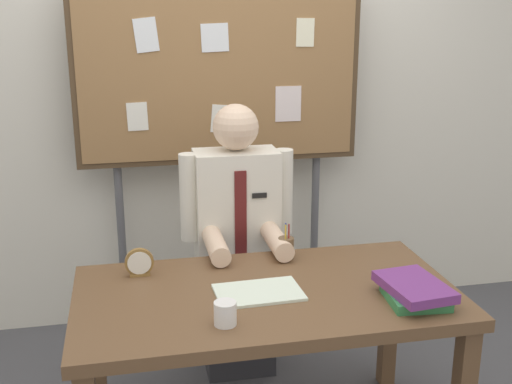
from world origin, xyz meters
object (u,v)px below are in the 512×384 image
(bulletin_board, at_px, (220,79))
(desk, at_px, (266,311))
(person, at_px, (237,251))
(desk_clock, at_px, (139,263))
(coffee_mug, at_px, (225,313))
(pen_holder, at_px, (286,248))
(book_stack, at_px, (415,291))
(open_notebook, at_px, (259,292))

(bulletin_board, bearing_deg, desk, -90.00)
(desk, distance_m, person, 0.65)
(desk_clock, xyz_separation_m, coffee_mug, (0.28, -0.49, -0.01))
(pen_holder, bearing_deg, book_stack, -54.29)
(desk, relative_size, bulletin_board, 0.77)
(person, relative_size, bulletin_board, 0.70)
(pen_holder, bearing_deg, coffee_mug, -123.31)
(book_stack, height_order, open_notebook, book_stack)
(person, height_order, pen_holder, person)
(coffee_mug, bearing_deg, bulletin_board, 81.61)
(book_stack, distance_m, pen_holder, 0.64)
(bulletin_board, relative_size, pen_holder, 12.14)
(bulletin_board, relative_size, book_stack, 6.10)
(book_stack, relative_size, pen_holder, 1.99)
(desk, bearing_deg, book_stack, -20.80)
(open_notebook, bearing_deg, bulletin_board, 88.22)
(bulletin_board, height_order, coffee_mug, bulletin_board)
(person, distance_m, bulletin_board, 0.93)
(person, xyz_separation_m, coffee_mug, (-0.20, -0.89, 0.13))
(pen_holder, bearing_deg, desk, -117.07)
(open_notebook, height_order, desk_clock, desk_clock)
(desk, distance_m, pen_holder, 0.38)
(desk, xyz_separation_m, bulletin_board, (0.00, 1.14, 0.80))
(coffee_mug, bearing_deg, open_notebook, 52.66)
(desk_clock, bearing_deg, person, 39.28)
(book_stack, xyz_separation_m, open_notebook, (-0.57, 0.18, -0.03))
(book_stack, xyz_separation_m, coffee_mug, (-0.74, -0.04, 0.00))
(open_notebook, height_order, coffee_mug, coffee_mug)
(book_stack, distance_m, coffee_mug, 0.74)
(desk_clock, height_order, coffee_mug, desk_clock)
(desk, distance_m, desk_clock, 0.56)
(bulletin_board, relative_size, desk_clock, 16.23)
(book_stack, relative_size, desk_clock, 2.66)
(open_notebook, relative_size, desk_clock, 2.80)
(person, bearing_deg, bulletin_board, 89.99)
(desk, height_order, pen_holder, pen_holder)
(desk, distance_m, coffee_mug, 0.34)
(bulletin_board, distance_m, coffee_mug, 1.54)
(bulletin_board, bearing_deg, coffee_mug, -98.39)
(desk, height_order, bulletin_board, bulletin_board)
(desk_clock, distance_m, pen_holder, 0.65)
(desk, distance_m, open_notebook, 0.10)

